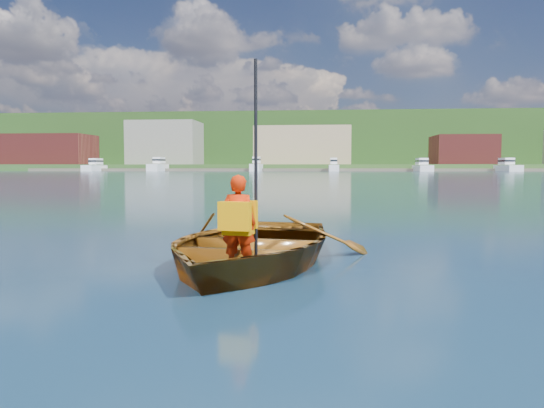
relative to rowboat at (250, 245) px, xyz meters
name	(u,v)px	position (x,y,z in m)	size (l,w,h in m)	color
ground	(231,276)	(-0.12, -0.70, -0.25)	(600.00, 600.00, 0.00)	#162344
rowboat	(250,245)	(0.00, 0.00, 0.00)	(3.33, 4.23, 0.79)	brown
child_paddler	(239,221)	(0.00, -0.91, 0.39)	(0.41, 0.38, 2.25)	#BB1F04
shoreline	(319,147)	(-0.12, 235.91, 10.07)	(400.00, 140.00, 22.00)	#2D5B20
dock	(300,170)	(-5.39, 147.30, 0.15)	(160.04, 9.32, 0.80)	#62594A
waterfront_buildings	(294,147)	(-7.85, 164.30, 7.50)	(202.00, 16.00, 14.00)	brown
marina_yachts	(356,166)	(10.47, 142.62, 1.12)	(142.87, 13.78, 4.35)	white
hillside_trees	(333,127)	(6.28, 250.43, 20.12)	(294.82, 63.52, 21.83)	#382314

